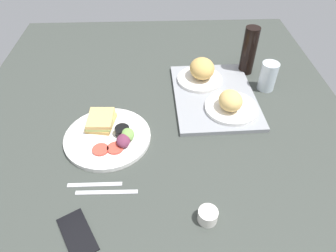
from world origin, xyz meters
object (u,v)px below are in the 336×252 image
object	(u,v)px
espresso_cup	(208,216)
serving_tray	(215,96)
plate_with_salad	(109,135)
bread_plate_near	(202,72)
bread_plate_far	(231,104)
knife	(107,192)
cell_phone	(78,234)
soda_bottle	(249,51)
fork	(95,184)
drinking_glass	(268,76)

from	to	relation	value
espresso_cup	serving_tray	bearing A→B (deg)	169.45
plate_with_salad	espresso_cup	world-z (taller)	plate_with_salad
bread_plate_near	bread_plate_far	distance (cm)	22.89
bread_plate_near	knife	world-z (taller)	bread_plate_near
serving_tray	espresso_cup	xyz separation A→B (cm)	(56.27, -10.48, 1.20)
espresso_cup	cell_phone	size ratio (longest dim) A/B	0.39
bread_plate_near	soda_bottle	bearing A→B (deg)	110.46
bread_plate_far	cell_phone	distance (cm)	70.75
bread_plate_far	soda_bottle	size ratio (longest dim) A/B	0.95
soda_bottle	cell_phone	size ratio (longest dim) A/B	1.50
bread_plate_near	fork	distance (cm)	66.80
knife	soda_bottle	bearing A→B (deg)	49.49
bread_plate_far	drinking_glass	distance (cm)	24.50
soda_bottle	knife	xyz separation A→B (cm)	(64.77, -57.21, -10.58)
drinking_glass	soda_bottle	bearing A→B (deg)	-156.42
bread_plate_near	fork	world-z (taller)	bread_plate_near
bread_plate_far	knife	bearing A→B (deg)	-51.27
serving_tray	bread_plate_near	xyz separation A→B (cm)	(-10.61, -4.47, 4.81)
espresso_cup	fork	xyz separation A→B (cm)	(-13.23, -33.43, -1.75)
soda_bottle	cell_phone	distance (cm)	101.35
bread_plate_near	plate_with_salad	xyz separation A→B (cm)	(33.00, -37.04, -3.99)
plate_with_salad	drinking_glass	size ratio (longest dim) A/B	2.49
fork	serving_tray	bearing A→B (deg)	44.72
serving_tray	knife	size ratio (longest dim) A/B	2.37
serving_tray	cell_phone	world-z (taller)	serving_tray
bread_plate_near	cell_phone	bearing A→B (deg)	-30.92
soda_bottle	knife	size ratio (longest dim) A/B	1.14
bread_plate_far	knife	world-z (taller)	bread_plate_far
serving_tray	soda_bottle	bearing A→B (deg)	137.27
bread_plate_near	plate_with_salad	distance (cm)	49.77
serving_tray	bread_plate_far	world-z (taller)	bread_plate_far
plate_with_salad	drinking_glass	bearing A→B (deg)	113.27
serving_tray	knife	world-z (taller)	serving_tray
bread_plate_near	knife	xyz separation A→B (cm)	(56.65, -35.44, -5.36)
soda_bottle	espresso_cup	bearing A→B (deg)	-20.32
drinking_glass	soda_bottle	size ratio (longest dim) A/B	0.57
bread_plate_far	fork	world-z (taller)	bread_plate_far
espresso_cup	knife	xyz separation A→B (cm)	(-10.23, -29.43, -1.75)
drinking_glass	cell_phone	size ratio (longest dim) A/B	0.86
serving_tray	espresso_cup	size ratio (longest dim) A/B	8.04
plate_with_salad	serving_tray	bearing A→B (deg)	118.35
bread_plate_near	bread_plate_far	world-z (taller)	bread_plate_near
bread_plate_near	soda_bottle	xyz separation A→B (cm)	(-8.12, 21.77, 5.23)
bread_plate_near	soda_bottle	world-z (taller)	soda_bottle
drinking_glass	knife	bearing A→B (deg)	-50.79
serving_tray	soda_bottle	distance (cm)	27.40
plate_with_salad	drinking_glass	xyz separation A→B (cm)	(-27.79, 64.63, 4.55)
cell_phone	serving_tray	bearing A→B (deg)	112.15
plate_with_salad	soda_bottle	world-z (taller)	soda_bottle
knife	cell_phone	distance (cm)	14.86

